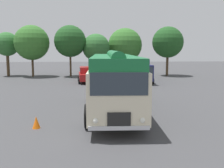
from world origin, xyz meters
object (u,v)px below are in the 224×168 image
(car_near_left, at_px, (87,75))
(car_mid_left, at_px, (113,75))
(box_van, at_px, (138,70))
(vintage_bus, at_px, (114,79))
(traffic_cone, at_px, (36,122))

(car_near_left, relative_size, car_mid_left, 0.99)
(box_van, bearing_deg, vintage_bus, -104.56)
(vintage_bus, distance_m, box_van, 13.92)
(vintage_bus, relative_size, car_near_left, 2.35)
(box_van, relative_size, traffic_cone, 10.68)
(car_near_left, xyz_separation_m, car_mid_left, (2.81, -0.28, 0.00))
(vintage_bus, xyz_separation_m, traffic_cone, (-3.71, -2.99, -1.62))
(car_mid_left, bearing_deg, car_near_left, 174.35)
(car_near_left, bearing_deg, traffic_cone, -95.96)
(traffic_cone, bearing_deg, car_near_left, 84.04)
(traffic_cone, bearing_deg, car_mid_left, 74.42)
(car_mid_left, bearing_deg, box_van, 4.57)
(box_van, bearing_deg, car_near_left, 179.34)
(vintage_bus, bearing_deg, car_near_left, 98.35)
(car_near_left, bearing_deg, box_van, -0.66)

